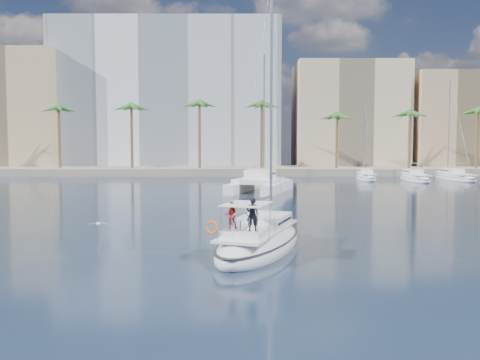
{
  "coord_description": "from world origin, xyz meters",
  "views": [
    {
      "loc": [
        1.28,
        -30.82,
        5.79
      ],
      "look_at": [
        1.39,
        1.5,
        3.38
      ],
      "focal_mm": 40.0,
      "sensor_mm": 36.0,
      "label": 1
    }
  ],
  "objects": [
    {
      "name": "seagull",
      "position": [
        -7.24,
        1.48,
        0.7
      ],
      "size": [
        1.16,
        0.5,
        0.21
      ],
      "color": "silver",
      "rests_on": "ground"
    },
    {
      "name": "catamaran",
      "position": [
        3.73,
        28.87,
        1.11
      ],
      "size": [
        8.23,
        11.59,
        15.48
      ],
      "rotation": [
        0.0,
        0.0,
        -0.31
      ],
      "color": "white",
      "rests_on": "ground"
    },
    {
      "name": "palm_right",
      "position": [
        34.0,
        57.0,
        10.28
      ],
      "size": [
        3.6,
        3.6,
        12.3
      ],
      "color": "brown",
      "rests_on": "ground"
    },
    {
      "name": "building_beige",
      "position": [
        22.0,
        70.0,
        10.0
      ],
      "size": [
        20.0,
        14.0,
        20.0
      ],
      "primitive_type": "cube",
      "color": "#C2AE8B",
      "rests_on": "ground"
    },
    {
      "name": "building_tan_left",
      "position": [
        -42.0,
        69.0,
        11.0
      ],
      "size": [
        22.0,
        14.0,
        22.0
      ],
      "primitive_type": "cube",
      "color": "tan",
      "rests_on": "ground"
    },
    {
      "name": "moored_yacht_b",
      "position": [
        26.5,
        45.0,
        0.0
      ],
      "size": [
        3.32,
        10.83,
        13.72
      ],
      "primitive_type": null,
      "rotation": [
        0.0,
        0.0,
        -0.02
      ],
      "color": "white",
      "rests_on": "ground"
    },
    {
      "name": "moored_yacht_c",
      "position": [
        33.0,
        47.0,
        0.0
      ],
      "size": [
        3.98,
        12.33,
        15.54
      ],
      "primitive_type": null,
      "rotation": [
        0.0,
        0.0,
        0.03
      ],
      "color": "white",
      "rests_on": "ground"
    },
    {
      "name": "building_tan_right",
      "position": [
        42.0,
        68.0,
        9.0
      ],
      "size": [
        18.0,
        12.0,
        18.0
      ],
      "primitive_type": "cube",
      "color": "tan",
      "rests_on": "ground"
    },
    {
      "name": "moored_yacht_a",
      "position": [
        20.0,
        47.0,
        0.0
      ],
      "size": [
        3.37,
        9.52,
        11.9
      ],
      "primitive_type": null,
      "rotation": [
        0.0,
        0.0,
        -0.07
      ],
      "color": "white",
      "rests_on": "ground"
    },
    {
      "name": "building_modern",
      "position": [
        -12.0,
        73.0,
        14.0
      ],
      "size": [
        42.0,
        16.0,
        28.0
      ],
      "primitive_type": "cube",
      "color": "white",
      "rests_on": "ground"
    },
    {
      "name": "quay",
      "position": [
        0.0,
        61.0,
        0.6
      ],
      "size": [
        120.0,
        14.0,
        1.2
      ],
      "primitive_type": "cube",
      "color": "gray",
      "rests_on": "ground"
    },
    {
      "name": "ground",
      "position": [
        0.0,
        0.0,
        0.0
      ],
      "size": [
        160.0,
        160.0,
        0.0
      ],
      "primitive_type": "plane",
      "color": "black",
      "rests_on": "ground"
    },
    {
      "name": "palm_centre",
      "position": [
        0.0,
        57.0,
        10.28
      ],
      "size": [
        3.6,
        3.6,
        12.3
      ],
      "color": "brown",
      "rests_on": "ground"
    },
    {
      "name": "main_sloop",
      "position": [
        2.4,
        -3.23,
        0.5
      ],
      "size": [
        6.49,
        10.89,
        15.42
      ],
      "rotation": [
        0.0,
        0.0,
        -0.33
      ],
      "color": "white",
      "rests_on": "ground"
    },
    {
      "name": "palm_left",
      "position": [
        -34.0,
        57.0,
        10.28
      ],
      "size": [
        3.6,
        3.6,
        12.3
      ],
      "color": "brown",
      "rests_on": "ground"
    }
  ]
}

